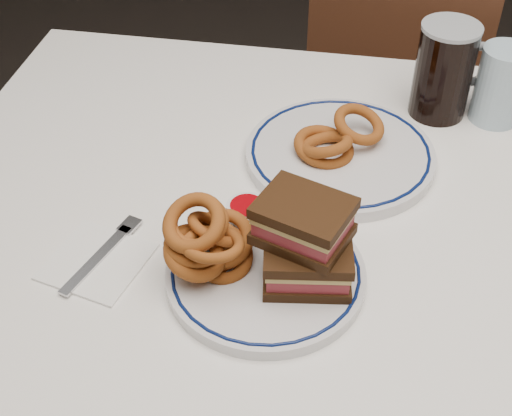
% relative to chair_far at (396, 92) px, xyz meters
% --- Properties ---
extents(dining_table, '(1.27, 0.87, 0.75)m').
position_rel_chair_far_xyz_m(dining_table, '(-0.08, -0.76, 0.17)').
color(dining_table, white).
rests_on(dining_table, floor).
extents(chair_far, '(0.47, 0.47, 0.87)m').
position_rel_chair_far_xyz_m(chair_far, '(0.00, 0.00, 0.00)').
color(chair_far, '#3F2214').
rests_on(chair_far, floor).
extents(main_plate, '(0.26, 0.26, 0.02)m').
position_rel_chair_far_xyz_m(main_plate, '(-0.18, -0.93, 0.29)').
color(main_plate, silver).
rests_on(main_plate, dining_table).
extents(reuben_sandwich, '(0.13, 0.12, 0.11)m').
position_rel_chair_far_xyz_m(reuben_sandwich, '(-0.13, -0.93, 0.35)').
color(reuben_sandwich, black).
rests_on(reuben_sandwich, main_plate).
extents(onion_rings_main, '(0.12, 0.13, 0.13)m').
position_rel_chair_far_xyz_m(onion_rings_main, '(-0.25, -0.94, 0.34)').
color(onion_rings_main, '#6F310E').
rests_on(onion_rings_main, main_plate).
extents(ketchup_ramekin, '(0.06, 0.06, 0.03)m').
position_rel_chair_far_xyz_m(ketchup_ramekin, '(-0.22, -0.85, 0.31)').
color(ketchup_ramekin, silver).
rests_on(ketchup_ramekin, main_plate).
extents(beer_mug, '(0.14, 0.10, 0.16)m').
position_rel_chair_far_xyz_m(beer_mug, '(0.05, -0.50, 0.36)').
color(beer_mug, black).
rests_on(beer_mug, dining_table).
extents(water_glass, '(0.08, 0.08, 0.13)m').
position_rel_chair_far_xyz_m(water_glass, '(0.14, -0.50, 0.34)').
color(water_glass, '#A3C0D3').
rests_on(water_glass, dining_table).
extents(far_plate, '(0.29, 0.29, 0.02)m').
position_rel_chair_far_xyz_m(far_plate, '(-0.11, -0.66, 0.29)').
color(far_plate, silver).
rests_on(far_plate, dining_table).
extents(onion_rings_far, '(0.14, 0.13, 0.07)m').
position_rel_chair_far_xyz_m(onion_rings_far, '(-0.12, -0.66, 0.32)').
color(onion_rings_far, '#6F310E').
rests_on(onion_rings_far, far_plate).
extents(napkin_fork, '(0.15, 0.16, 0.01)m').
position_rel_chair_far_xyz_m(napkin_fork, '(-0.40, -0.94, 0.28)').
color(napkin_fork, white).
rests_on(napkin_fork, dining_table).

